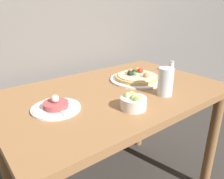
% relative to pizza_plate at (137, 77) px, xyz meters
% --- Properties ---
extents(dining_table, '(1.17, 0.75, 0.73)m').
position_rel_pizza_plate_xyz_m(dining_table, '(-0.21, -0.05, -0.13)').
color(dining_table, olive).
rests_on(dining_table, ground_plane).
extents(pizza_plate, '(0.31, 0.31, 0.06)m').
position_rel_pizza_plate_xyz_m(pizza_plate, '(0.00, 0.00, 0.00)').
color(pizza_plate, white).
rests_on(pizza_plate, dining_table).
extents(tartare_plate, '(0.21, 0.21, 0.07)m').
position_rel_pizza_plate_xyz_m(tartare_plate, '(-0.54, -0.07, -0.00)').
color(tartare_plate, white).
rests_on(tartare_plate, dining_table).
extents(small_bowl, '(0.11, 0.11, 0.07)m').
position_rel_pizza_plate_xyz_m(small_bowl, '(-0.28, -0.26, 0.01)').
color(small_bowl, silver).
rests_on(small_bowl, dining_table).
extents(drinking_glass, '(0.08, 0.08, 0.14)m').
position_rel_pizza_plate_xyz_m(drinking_glass, '(-0.05, -0.25, 0.05)').
color(drinking_glass, silver).
rests_on(drinking_glass, dining_table).
extents(salt_shaker, '(0.03, 0.03, 0.07)m').
position_rel_pizza_plate_xyz_m(salt_shaker, '(0.30, -0.01, 0.02)').
color(salt_shaker, silver).
rests_on(salt_shaker, dining_table).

